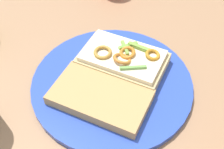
% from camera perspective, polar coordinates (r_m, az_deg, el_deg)
% --- Properties ---
extents(ground_plane, '(2.00, 2.00, 0.00)m').
position_cam_1_polar(ground_plane, '(0.58, 0.00, -2.08)').
color(ground_plane, '#9A6F4D').
rests_on(ground_plane, ground).
extents(plate, '(0.31, 0.31, 0.01)m').
position_cam_1_polar(plate, '(0.58, 0.00, -1.71)').
color(plate, blue).
rests_on(plate, ground_plane).
extents(sandwich, '(0.18, 0.20, 0.04)m').
position_cam_1_polar(sandwich, '(0.59, 2.06, 2.91)').
color(sandwich, tan).
rests_on(sandwich, plate).
extents(bread_slice_side, '(0.18, 0.20, 0.02)m').
position_cam_1_polar(bread_slice_side, '(0.54, -2.24, -4.26)').
color(bread_slice_side, tan).
rests_on(bread_slice_side, plate).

